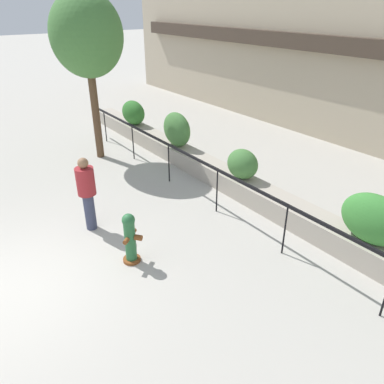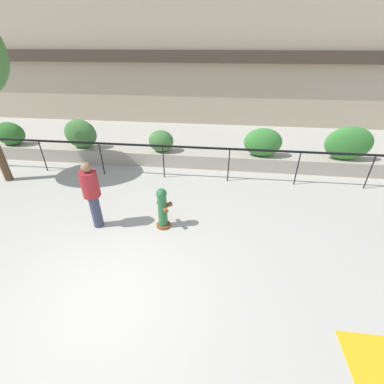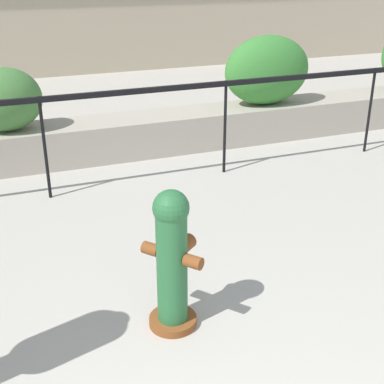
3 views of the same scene
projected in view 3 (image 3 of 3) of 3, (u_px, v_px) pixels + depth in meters
name	position (u px, v px, depth m)	size (l,w,h in m)	color
planter_wall_low	(37.00, 146.00, 6.87)	(18.00, 0.70, 0.50)	#ADA393
fence_railing_segment	(40.00, 109.00, 5.62)	(15.00, 0.05, 1.15)	black
hedge_bush_2	(5.00, 100.00, 6.50)	(0.90, 0.69, 0.78)	#427538
hedge_bush_3	(267.00, 70.00, 7.65)	(1.30, 0.69, 0.98)	#387F33
fire_hydrant	(172.00, 259.00, 3.74)	(0.49, 0.49, 1.08)	brown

